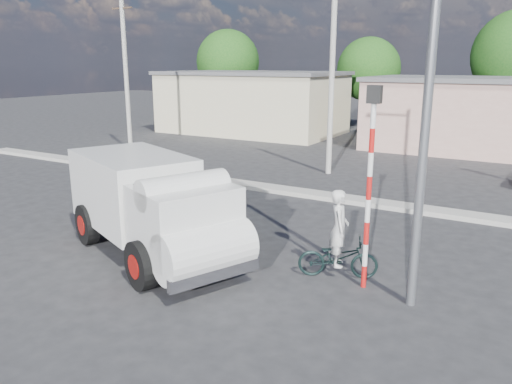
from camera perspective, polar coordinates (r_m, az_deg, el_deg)
The scene contains 9 objects.
ground_plane at distance 11.56m, azimuth -5.79°, elevation -10.01°, with size 120.00×120.00×0.00m, color #272729.
median at distance 18.21m, azimuth 9.24°, elevation -0.65°, with size 40.00×0.80×0.16m, color #99968E.
truck at distance 12.64m, azimuth -11.72°, elevation -1.44°, with size 6.37×4.32×2.48m.
bicycle at distance 11.65m, azimuth 9.34°, elevation -7.40°, with size 0.63×1.81×0.95m, color black.
cyclist at distance 11.50m, azimuth 9.42°, elevation -5.50°, with size 0.65×0.42×1.77m, color silver.
traffic_pole at distance 10.62m, azimuth 12.90°, elevation 2.25°, with size 0.28×0.18×4.36m.
streetlight at distance 9.86m, azimuth 18.50°, elevation 14.84°, with size 2.34×0.22×9.00m.
building_row at distance 30.98m, azimuth 21.04°, elevation 8.66°, with size 37.80×7.30×4.44m.
utility_poles at distance 20.66m, azimuth 22.52°, elevation 11.46°, with size 35.40×0.24×8.00m.
Camera 1 is at (6.31, -8.42, 4.78)m, focal length 35.00 mm.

